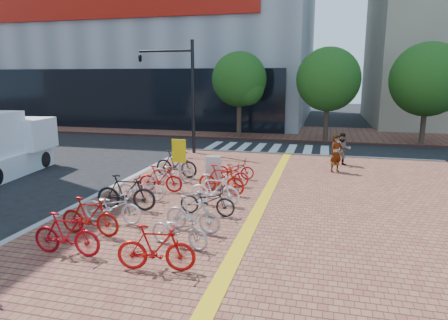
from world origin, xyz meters
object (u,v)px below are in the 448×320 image
(bike_10, at_px, (193,214))
(bike_7, at_px, (176,164))
(bike_0, at_px, (66,234))
(bike_3, at_px, (126,193))
(bike_13, at_px, (221,180))
(utility_box, at_px, (213,172))
(bike_1, at_px, (90,216))
(traffic_light_pole, at_px, (168,76))
(bike_2, at_px, (112,207))
(bike_11, at_px, (207,200))
(bike_6, at_px, (173,171))
(bike_14, at_px, (227,175))
(yellow_sign, at_px, (179,156))
(pedestrian_a, at_px, (336,154))
(pedestrian_b, at_px, (343,149))
(bike_12, at_px, (214,190))
(bike_15, at_px, (235,169))
(bike_4, at_px, (141,188))
(bike_9, at_px, (179,230))
(bike_8, at_px, (156,248))
(bike_5, at_px, (160,179))

(bike_10, bearing_deg, bike_7, 33.87)
(bike_0, height_order, bike_3, bike_3)
(bike_13, xyz_separation_m, utility_box, (-0.52, 0.80, 0.07))
(bike_3, relative_size, utility_box, 1.58)
(bike_1, height_order, traffic_light_pole, traffic_light_pole)
(bike_2, height_order, bike_11, bike_2)
(bike_6, distance_m, bike_14, 2.23)
(bike_13, xyz_separation_m, yellow_sign, (-1.57, -0.07, 0.83))
(bike_11, relative_size, yellow_sign, 0.90)
(bike_7, distance_m, yellow_sign, 2.39)
(pedestrian_a, relative_size, pedestrian_b, 1.07)
(bike_12, xyz_separation_m, yellow_sign, (-1.68, 1.22, 0.84))
(bike_1, bearing_deg, bike_15, -17.47)
(bike_6, bearing_deg, bike_4, 168.81)
(bike_9, xyz_separation_m, bike_11, (0.00, 2.43, 0.03))
(bike_7, distance_m, bike_9, 7.22)
(bike_8, relative_size, yellow_sign, 0.89)
(bike_3, distance_m, bike_5, 2.23)
(bike_1, bearing_deg, pedestrian_a, -33.34)
(pedestrian_a, bearing_deg, traffic_light_pole, 125.12)
(bike_0, xyz_separation_m, bike_11, (2.44, 3.55, -0.06))
(bike_5, height_order, utility_box, utility_box)
(bike_0, distance_m, bike_10, 3.25)
(bike_8, bearing_deg, bike_15, -8.40)
(bike_5, bearing_deg, bike_7, -0.47)
(bike_9, bearing_deg, bike_15, 13.10)
(bike_8, distance_m, traffic_light_pole, 14.93)
(bike_2, height_order, yellow_sign, yellow_sign)
(bike_4, height_order, bike_9, bike_4)
(bike_10, height_order, pedestrian_b, pedestrian_b)
(utility_box, bearing_deg, traffic_light_pole, 123.71)
(bike_3, height_order, bike_4, bike_3)
(bike_14, bearing_deg, bike_13, 178.25)
(pedestrian_b, bearing_deg, bike_13, -134.65)
(yellow_sign, bearing_deg, bike_10, -64.52)
(bike_13, height_order, pedestrian_a, pedestrian_a)
(bike_5, relative_size, yellow_sign, 0.84)
(bike_3, height_order, utility_box, utility_box)
(bike_7, relative_size, bike_15, 1.18)
(bike_9, bearing_deg, bike_6, 34.41)
(bike_5, height_order, bike_6, bike_5)
(bike_8, distance_m, bike_13, 6.06)
(bike_1, xyz_separation_m, bike_12, (2.55, 3.33, -0.00))
(bike_2, bearing_deg, utility_box, -20.74)
(pedestrian_a, bearing_deg, bike_6, 171.08)
(bike_8, bearing_deg, utility_box, -3.96)
(bike_0, height_order, bike_1, same)
(bike_9, distance_m, bike_13, 4.73)
(bike_0, xyz_separation_m, bike_3, (-0.20, 3.35, 0.06))
(bike_7, distance_m, pedestrian_b, 8.12)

